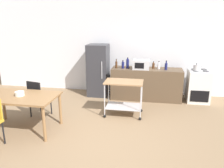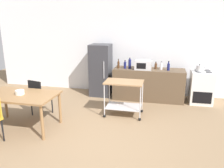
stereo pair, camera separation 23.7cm
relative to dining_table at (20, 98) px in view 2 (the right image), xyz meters
The scene contains 17 objects.
ground_plane 1.75m from the dining_table, ahead, with size 12.00×12.00×0.00m, color #8C7051.
back_wall 3.51m from the dining_table, 62.07° to the left, with size 8.40×0.12×2.90m, color white.
kitchen_counter 3.49m from the dining_table, 44.07° to the left, with size 2.00×0.64×0.90m, color brown.
dining_table is the anchor object (origin of this frame).
chair_black 0.70m from the dining_table, 87.98° to the left, with size 0.49×0.49×0.89m.
stove_oven 4.65m from the dining_table, 31.69° to the left, with size 0.60×0.61×0.92m.
refrigerator 2.73m from the dining_table, 67.36° to the left, with size 0.60×0.63×1.55m.
kitchen_cart 2.30m from the dining_table, 29.39° to the left, with size 0.91×0.57×0.85m.
bottle_soda 2.87m from the dining_table, 55.13° to the left, with size 0.06×0.06×0.27m.
bottle_sesame_oil 2.99m from the dining_table, 52.21° to the left, with size 0.07×0.07×0.24m.
bottle_soy_sauce 3.10m from the dining_table, 50.71° to the left, with size 0.08×0.08×0.31m.
microwave 3.33m from the dining_table, 45.00° to the left, with size 0.46×0.35×0.26m.
bottle_wine 3.67m from the dining_table, 42.78° to the left, with size 0.07×0.07×0.20m.
bottle_hot_sauce 3.75m from the dining_table, 40.66° to the left, with size 0.08×0.08×0.22m.
bottle_sparkling_water 3.85m from the dining_table, 37.88° to the left, with size 0.08×0.08×0.26m.
fruit_bowl 0.12m from the dining_table, 106.84° to the left, with size 0.19×0.19×0.09m, color white.
kettle 4.50m from the dining_table, 31.42° to the left, with size 0.24×0.17×0.19m.
Camera 2 is at (1.26, -3.78, 2.26)m, focal length 36.45 mm.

